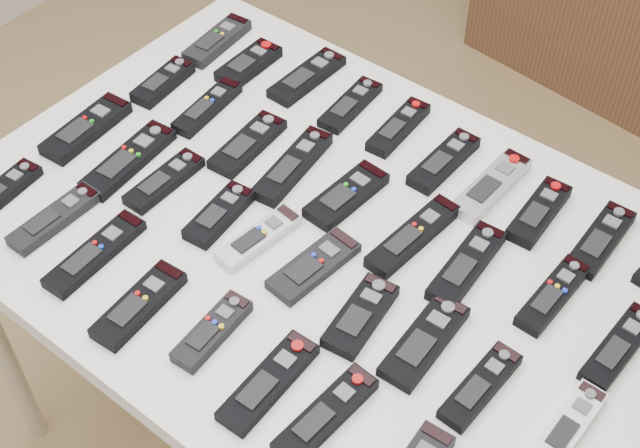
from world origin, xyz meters
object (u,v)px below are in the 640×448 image
Objects in this scene: remote_19 at (86,128)px; remote_26 at (424,341)px; remote_12 at (248,144)px; remote_13 at (293,166)px; remote_0 at (217,41)px; remote_31 at (95,253)px; remote_23 at (259,238)px; remote_35 at (326,415)px; remote_32 at (139,305)px; remote_34 at (269,382)px; remote_3 at (350,105)px; remote_8 at (601,240)px; remote_5 at (444,161)px; remote_11 at (207,107)px; table at (320,254)px; remote_30 at (55,218)px; remote_18 at (619,347)px; remote_7 at (539,212)px; remote_17 at (553,295)px; remote_16 at (466,265)px; remote_25 at (361,316)px; remote_24 at (314,266)px; remote_21 at (164,181)px; remote_2 at (307,77)px; remote_6 at (491,186)px; remote_20 at (129,160)px; remote_29 at (2,191)px; remote_14 at (346,195)px; remote_15 at (413,236)px; remote_22 at (219,214)px; remote_33 at (212,331)px; remote_1 at (249,64)px; remote_28 at (569,427)px; remote_4 at (398,127)px.

remote_19 reaches higher than remote_26.
remote_13 reaches higher than remote_12.
remote_31 is (0.25, -0.56, -0.00)m from remote_0.
remote_35 reaches higher than remote_23.
remote_32 is 0.36m from remote_35.
remote_12 and remote_34 have the same top height.
remote_8 is (0.55, -0.02, 0.00)m from remote_3.
remote_5 is 0.48m from remote_11.
remote_11 is (-0.37, 0.11, 0.07)m from table.
remote_30 is (-0.76, -0.55, 0.00)m from remote_8.
remote_3 is (-0.16, 0.29, 0.07)m from table.
remote_34 is (-0.38, -0.38, 0.00)m from remote_18.
remote_17 is (0.11, -0.15, -0.00)m from remote_7.
remote_8 is 0.24m from remote_16.
remote_25 is 0.88× the size of remote_30.
remote_11 is 0.46m from remote_24.
remote_21 and remote_24 have the same top height.
remote_17 is at bearing -15.89° from remote_0.
remote_30 and remote_34 have the same top height.
remote_5 reaches higher than remote_21.
remote_2 is 1.03× the size of remote_26.
table is 6.69× the size of remote_16.
remote_34 is (-0.04, -0.56, -0.00)m from remote_6.
remote_7 is at bearing -3.39° from remote_2.
remote_20 is 1.23× the size of remote_24.
remote_14 is at bearing 31.45° from remote_29.
remote_15 is (0.06, -0.19, 0.00)m from remote_5.
remote_26 is (0.20, -0.36, -0.00)m from remote_5.
remote_23 is 0.24m from remote_25.
remote_22 is (-0.33, -0.36, 0.00)m from remote_6.
remote_29 is 1.05× the size of remote_33.
remote_6 is at bearing 105.43° from remote_16.
remote_7 is at bearing -0.91° from remote_6.
remote_22 is at bearing -143.96° from remote_7.
remote_15 is at bearing 23.98° from remote_22.
remote_17 reaches higher than remote_18.
remote_20 and remote_23 have the same top height.
remote_21 is (0.11, -0.35, -0.00)m from remote_1.
remote_11 is 0.41m from remote_31.
remote_7 reaches higher than remote_25.
remote_35 is at bearing -50.02° from table.
remote_1 is 0.98m from remote_28.
remote_34 is (-0.14, -0.56, -0.00)m from remote_7.
remote_4 reaches higher than remote_18.
remote_5 is 1.08× the size of remote_29.
remote_5 is 1.09× the size of remote_28.
remote_22 is (-0.14, -0.18, 0.00)m from remote_14.
remote_32 is at bearing -107.76° from remote_5.
remote_34 is at bearing -26.33° from remote_21.
remote_6 is 0.67m from remote_20.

